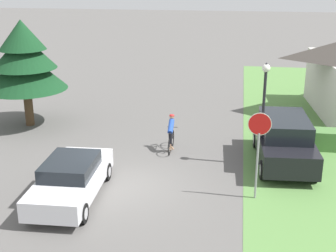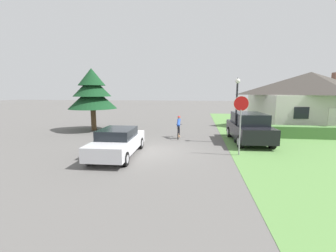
# 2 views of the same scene
# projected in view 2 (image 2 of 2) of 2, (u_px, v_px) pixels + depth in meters

# --- Properties ---
(ground_plane) EXTENTS (140.00, 140.00, 0.00)m
(ground_plane) POSITION_uv_depth(u_px,v_px,m) (155.00, 151.00, 12.34)
(ground_plane) COLOR #5B5956
(cottage_house) EXTENTS (9.99, 8.45, 4.96)m
(cottage_house) POSITION_uv_depth(u_px,v_px,m) (309.00, 99.00, 20.28)
(cottage_house) COLOR beige
(cottage_house) RESTS_ON ground
(hedge_row) EXTENTS (11.64, 0.90, 0.84)m
(hedge_row) POSITION_uv_depth(u_px,v_px,m) (328.00, 133.00, 15.48)
(hedge_row) COLOR #4C7A3D
(hedge_row) RESTS_ON ground
(sedan_left_lane) EXTENTS (1.99, 4.58, 1.40)m
(sedan_left_lane) POSITION_uv_depth(u_px,v_px,m) (118.00, 142.00, 11.31)
(sedan_left_lane) COLOR silver
(sedan_left_lane) RESTS_ON ground
(cyclist) EXTENTS (0.44, 1.71, 1.55)m
(cyclist) POSITION_uv_depth(u_px,v_px,m) (179.00, 128.00, 15.64)
(cyclist) COLOR black
(cyclist) RESTS_ON ground
(parked_suv_right) EXTENTS (2.28, 4.86, 1.87)m
(parked_suv_right) POSITION_uv_depth(u_px,v_px,m) (249.00, 128.00, 14.40)
(parked_suv_right) COLOR black
(parked_suv_right) RESTS_ON ground
(stop_sign) EXTENTS (0.76, 0.07, 3.02)m
(stop_sign) POSITION_uv_depth(u_px,v_px,m) (241.00, 113.00, 11.18)
(stop_sign) COLOR gray
(stop_sign) RESTS_ON ground
(street_lamp) EXTENTS (0.31, 0.31, 4.08)m
(street_lamp) POSITION_uv_depth(u_px,v_px,m) (237.00, 100.00, 13.88)
(street_lamp) COLOR black
(street_lamp) RESTS_ON ground
(conifer_tall_near) EXTENTS (3.92, 3.92, 5.12)m
(conifer_tall_near) POSITION_uv_depth(u_px,v_px,m) (92.00, 92.00, 18.46)
(conifer_tall_near) COLOR #4C3823
(conifer_tall_near) RESTS_ON ground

